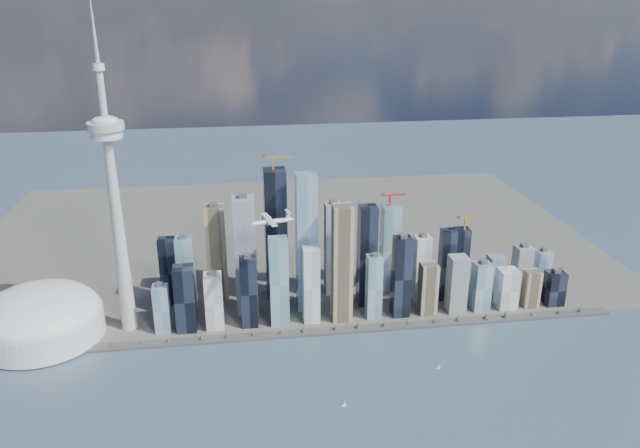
{
  "coord_description": "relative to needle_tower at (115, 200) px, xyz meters",
  "views": [
    {
      "loc": [
        -107.87,
        -672.15,
        550.79
      ],
      "look_at": [
        24.82,
        260.0,
        195.57
      ],
      "focal_mm": 35.0,
      "sensor_mm": 36.0,
      "label": 1
    }
  ],
  "objects": [
    {
      "name": "sailboat_east",
      "position": [
        490.52,
        -191.88,
        -232.56
      ],
      "size": [
        7.35,
        3.7,
        10.23
      ],
      "rotation": [
        0.0,
        0.0,
        -0.29
      ],
      "color": "white",
      "rests_on": "ground"
    },
    {
      "name": "land",
      "position": [
        300.0,
        390.0,
        -234.34
      ],
      "size": [
        1400.0,
        900.0,
        3.0
      ],
      "primitive_type": "cube",
      "color": "#4C4C47",
      "rests_on": "ground"
    },
    {
      "name": "seawall",
      "position": [
        300.0,
        -60.0,
        -233.84
      ],
      "size": [
        1100.0,
        22.0,
        4.0
      ],
      "primitive_type": "cube",
      "color": "#383838",
      "rests_on": "ground"
    },
    {
      "name": "ground",
      "position": [
        300.0,
        -310.0,
        -235.84
      ],
      "size": [
        4000.0,
        4000.0,
        0.0
      ],
      "primitive_type": "plane",
      "color": "#35485D",
      "rests_on": "ground"
    },
    {
      "name": "needle_tower",
      "position": [
        0.0,
        0.0,
        0.0
      ],
      "size": [
        56.0,
        56.0,
        550.5
      ],
      "color": "#ACABA6",
      "rests_on": "land"
    },
    {
      "name": "airplane",
      "position": [
        244.71,
        -84.32,
        -18.32
      ],
      "size": [
        71.1,
        63.26,
        17.43
      ],
      "rotation": [
        0.0,
        0.0,
        0.21
      ],
      "color": "silver",
      "rests_on": "ground"
    },
    {
      "name": "shoreline_trees",
      "position": [
        300.0,
        -60.0,
        -227.06
      ],
      "size": [
        960.53,
        7.2,
        8.8
      ],
      "color": "#3F2D1E",
      "rests_on": "seawall"
    },
    {
      "name": "dome_stadium",
      "position": [
        -140.0,
        -10.0,
        -196.4
      ],
      "size": [
        200.0,
        200.0,
        86.0
      ],
      "color": "silver",
      "rests_on": "land"
    },
    {
      "name": "sailboat_west",
      "position": [
        329.02,
        -263.33,
        -232.6
      ],
      "size": [
        7.25,
        2.09,
        10.09
      ],
      "rotation": [
        0.0,
        0.0,
        -0.03
      ],
      "color": "white",
      "rests_on": "ground"
    },
    {
      "name": "skyscraper_cluster",
      "position": [
        359.61,
        26.81,
        -150.08
      ],
      "size": [
        736.0,
        142.0,
        275.16
      ],
      "color": "black",
      "rests_on": "land"
    }
  ]
}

